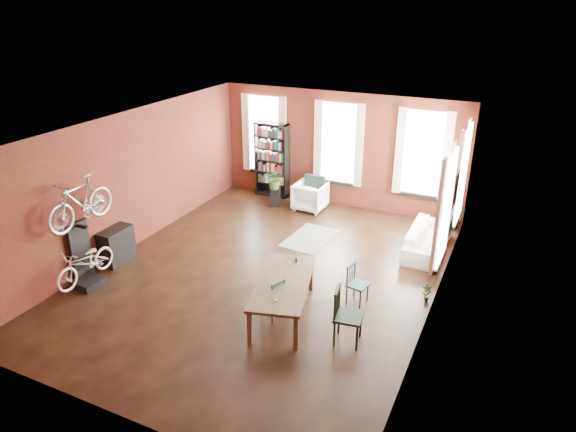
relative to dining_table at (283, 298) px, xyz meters
The scene contains 19 objects.
room 2.66m from the dining_table, 112.70° to the left, with size 9.00×9.04×3.22m.
dining_table is the anchor object (origin of this frame).
dining_chair_a 0.20m from the dining_table, 140.76° to the right, with size 0.37×0.37×0.80m, color #1B3C3B.
dining_chair_b 0.89m from the dining_table, 108.12° to the left, with size 0.38×0.38×0.81m, color black.
dining_chair_c 1.40m from the dining_table, 10.69° to the right, with size 0.48×0.48×1.04m, color black.
dining_chair_d 1.51m from the dining_table, 41.26° to the left, with size 0.37×0.37×0.80m, color #1B3B3B.
bookshelf 6.32m from the dining_table, 118.68° to the left, with size 1.00×0.32×2.20m, color black.
white_armchair 5.22m from the dining_table, 107.34° to the left, with size 0.82×0.77×0.85m, color white.
cream_sofa 4.27m from the dining_table, 62.99° to the left, with size 2.08×0.61×0.81m, color beige.
striped_rug 3.36m from the dining_table, 104.12° to the left, with size 0.96×1.54×0.01m, color black.
bike_trainer 4.20m from the dining_table, 169.11° to the right, with size 0.52×0.52×0.15m, color black.
bike_wall_rack 4.46m from the dining_table, behind, with size 0.16×0.60×1.30m, color black.
console_table 4.30m from the dining_table, behind, with size 0.40×0.80×0.80m, color black.
plant_stand 5.45m from the dining_table, 117.94° to the left, with size 0.26×0.26×0.52m, color black.
plant_by_sofa 5.85m from the dining_table, 66.24° to the left, with size 0.38×0.68×0.30m, color #335B24.
plant_small 2.88m from the dining_table, 34.54° to the left, with size 0.20×0.37×0.13m, color #316227.
bicycle_floor 4.21m from the dining_table, 169.15° to the right, with size 0.52×0.79×1.50m, color beige.
bicycle_hung 4.56m from the dining_table, behind, with size 0.47×1.00×1.66m, color #A5A8AD.
plant_on_stand 5.43m from the dining_table, 118.09° to the left, with size 0.53×0.59×0.46m, color #325C25.
Camera 1 is at (4.58, -8.56, 5.60)m, focal length 32.00 mm.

